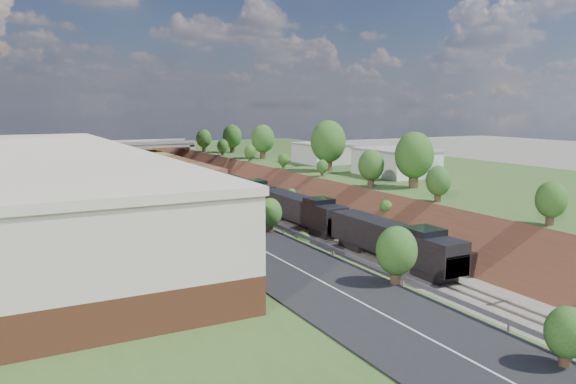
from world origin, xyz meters
The scene contains 16 objects.
platform_left centered at (-33.00, 60.00, 2.50)m, with size 44.00×180.00×5.00m, color #375F27.
platform_right centered at (33.00, 60.00, 2.50)m, with size 44.00×180.00×5.00m, color #375F27.
embankment_left centered at (-11.00, 60.00, 0.00)m, with size 7.07×180.00×7.07m, color brown.
embankment_right centered at (11.00, 60.00, 0.00)m, with size 7.07×180.00×7.07m, color brown.
rail_left_track centered at (-2.60, 60.00, 0.09)m, with size 1.58×180.00×0.18m, color gray.
rail_right_track centered at (2.60, 60.00, 0.09)m, with size 1.58×180.00×0.18m, color gray.
road centered at (-15.50, 60.00, 5.05)m, with size 8.00×180.00×0.10m, color black.
guardrail centered at (-11.40, 59.80, 5.55)m, with size 0.10×171.00×0.70m.
commercial_building centered at (-28.00, 38.00, 8.51)m, with size 14.30×62.30×7.00m.
overpass centered at (0.00, 122.00, 4.92)m, with size 24.50×8.30×7.40m.
white_building_near centered at (23.50, 52.00, 7.00)m, with size 9.00×12.00×4.00m, color silver.
white_building_far centered at (23.00, 74.00, 6.80)m, with size 8.00×10.00×3.60m, color silver.
tree_right_large centered at (17.00, 40.00, 9.38)m, with size 5.25×5.25×7.61m.
tree_left_crest centered at (-11.80, 20.00, 7.04)m, with size 2.45×2.45×3.55m.
freight_train centered at (2.60, 81.35, 2.61)m, with size 3.11×125.01×4.63m.
suv centered at (-15.08, 27.41, 5.85)m, with size 2.49×5.41×1.50m, color black.
Camera 1 is at (-33.32, -18.92, 16.14)m, focal length 35.00 mm.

